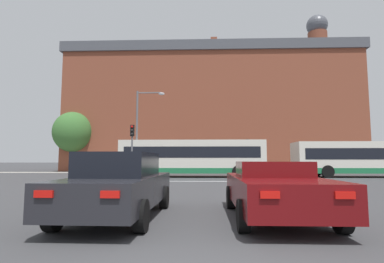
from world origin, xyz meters
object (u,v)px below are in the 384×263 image
at_px(street_lamp_junction, 142,124).
at_px(bus_crossing_lead, 192,157).
at_px(traffic_light_near_left, 132,143).
at_px(bus_crossing_trailing, 364,158).
at_px(pedestrian_waiting, 173,164).
at_px(pedestrian_walking_east, 209,164).
at_px(car_saloon_left, 120,185).
at_px(car_roadster_right, 274,189).
at_px(traffic_light_far_right, 248,150).

bearing_deg(street_lamp_junction, bus_crossing_lead, 11.46).
relative_size(bus_crossing_lead, traffic_light_near_left, 3.07).
distance_m(bus_crossing_trailing, pedestrian_waiting, 19.31).
distance_m(traffic_light_near_left, pedestrian_walking_east, 14.01).
relative_size(traffic_light_near_left, pedestrian_waiting, 2.27).
distance_m(car_saloon_left, traffic_light_near_left, 13.93).
distance_m(car_roadster_right, bus_crossing_lead, 18.00).
height_order(car_roadster_right, pedestrian_walking_east, pedestrian_walking_east).
bearing_deg(pedestrian_walking_east, car_saloon_left, 121.75).
distance_m(car_saloon_left, pedestrian_waiting, 27.43).
distance_m(bus_crossing_lead, bus_crossing_trailing, 14.37).
distance_m(traffic_light_near_left, pedestrian_waiting, 14.07).
height_order(car_saloon_left, traffic_light_far_right, traffic_light_far_right).
xyz_separation_m(bus_crossing_lead, pedestrian_walking_east, (1.63, 8.33, -0.63)).
distance_m(car_roadster_right, pedestrian_walking_east, 26.14).
distance_m(traffic_light_far_right, pedestrian_waiting, 8.73).
relative_size(car_roadster_right, bus_crossing_trailing, 0.42).
bearing_deg(traffic_light_far_right, bus_crossing_trailing, -44.73).
relative_size(bus_crossing_lead, street_lamp_junction, 1.67).
xyz_separation_m(traffic_light_near_left, pedestrian_waiting, (1.49, 13.90, -1.63)).
xyz_separation_m(street_lamp_junction, pedestrian_waiting, (1.53, 10.38, -3.40)).
xyz_separation_m(car_roadster_right, pedestrian_walking_east, (-0.97, 26.12, 0.31)).
bearing_deg(car_roadster_right, traffic_light_near_left, 117.07).
bearing_deg(car_saloon_left, traffic_light_far_right, 76.23).
bearing_deg(bus_crossing_trailing, traffic_light_near_left, -75.73).
bearing_deg(car_saloon_left, traffic_light_near_left, 103.46).
distance_m(traffic_light_far_right, pedestrian_walking_east, 4.60).
distance_m(bus_crossing_trailing, traffic_light_far_right, 11.90).
distance_m(bus_crossing_trailing, pedestrian_walking_east, 15.05).
xyz_separation_m(traffic_light_far_right, street_lamp_junction, (-10.07, -9.52, 1.83)).
relative_size(bus_crossing_trailing, pedestrian_waiting, 6.71).
height_order(bus_crossing_lead, traffic_light_near_left, traffic_light_near_left).
relative_size(traffic_light_far_right, pedestrian_waiting, 2.22).
bearing_deg(car_roadster_right, pedestrian_walking_east, 92.74).
height_order(bus_crossing_trailing, pedestrian_walking_east, bus_crossing_trailing).
xyz_separation_m(pedestrian_waiting, pedestrian_walking_east, (4.23, -1.20, 0.00)).
height_order(car_saloon_left, pedestrian_walking_east, pedestrian_walking_east).
bearing_deg(traffic_light_far_right, bus_crossing_lead, -124.39).
distance_m(car_roadster_right, bus_crossing_trailing, 21.62).
distance_m(car_roadster_right, traffic_light_near_left, 15.12).
height_order(traffic_light_far_right, street_lamp_junction, street_lamp_junction).
height_order(car_saloon_left, bus_crossing_lead, bus_crossing_lead).
bearing_deg(bus_crossing_trailing, pedestrian_walking_east, -122.13).
distance_m(bus_crossing_lead, traffic_light_far_right, 10.56).
xyz_separation_m(traffic_light_far_right, pedestrian_walking_east, (-4.31, -0.35, -1.57)).
relative_size(car_saloon_left, bus_crossing_trailing, 0.42).
relative_size(bus_crossing_trailing, street_lamp_junction, 1.61).
bearing_deg(pedestrian_walking_east, car_roadster_right, 129.93).
bearing_deg(pedestrian_waiting, bus_crossing_trailing, -41.74).
bearing_deg(bus_crossing_lead, pedestrian_waiting, -164.76).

